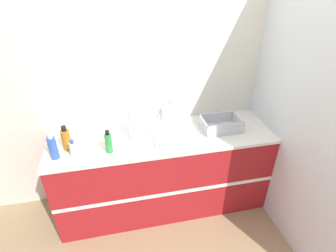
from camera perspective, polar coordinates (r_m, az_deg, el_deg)
ground_plane at (r=2.98m, az=0.39°, el=-20.54°), size 12.00×12.00×0.00m
wall_back at (r=2.72m, az=-2.64°, el=8.72°), size 4.58×0.06×2.60m
wall_right at (r=2.82m, az=22.02°, el=7.24°), size 0.06×2.65×2.60m
counter_cabinet at (r=2.86m, az=-1.00°, el=-9.76°), size 2.21×0.67×0.92m
sink at (r=2.61m, az=1.13°, el=-1.12°), size 0.44×0.40×0.29m
paper_towel_roll at (r=2.52m, az=-7.31°, el=0.33°), size 0.12×0.12×0.27m
dish_rack at (r=2.71m, az=11.38°, el=0.13°), size 0.38×0.26×0.13m
bottle_blue at (r=2.43m, az=-23.77°, el=-4.27°), size 0.07×0.07×0.25m
bottle_amber at (r=2.50m, az=-21.28°, el=-2.72°), size 0.08×0.08×0.24m
bottle_clear at (r=2.40m, az=-19.90°, el=-4.83°), size 0.06×0.06×0.18m
bottle_green at (r=2.37m, az=-12.81°, el=-3.54°), size 0.06×0.06×0.22m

